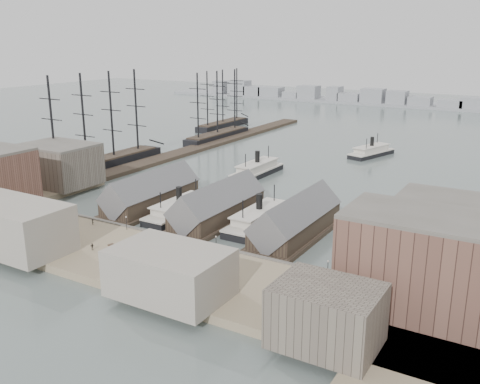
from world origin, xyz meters
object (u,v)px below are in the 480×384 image
Objects in this scene: tram at (328,287)px; horse_cart_right at (222,276)px; horse_cart_center at (118,247)px; horse_cart_left at (52,224)px; ferry_docked_west at (180,209)px.

tram is 23.42m from horse_cart_right.
horse_cart_right is (31.97, -1.17, 0.08)m from horse_cart_center.
tram reaches higher than horse_cart_right.
horse_cart_right is at bearing -81.15° from horse_cart_center.
horse_cart_right is at bearing -72.85° from horse_cart_left.
horse_cart_right is at bearing -42.62° from ferry_docked_west.
horse_cart_left is (-21.44, -31.18, 0.47)m from ferry_docked_west.
ferry_docked_west is 5.77× the size of horse_cart_center.
ferry_docked_west is 2.79× the size of tram.
horse_cart_left is 28.18m from horse_cart_center.
horse_cart_center is (-54.78, -4.05, -1.05)m from tram.
horse_cart_right is (38.55, -35.48, 0.49)m from ferry_docked_west.
tram is 54.94m from horse_cart_center.
ferry_docked_west is 52.39m from horse_cart_right.
ferry_docked_west reaches higher than horse_cart_center.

